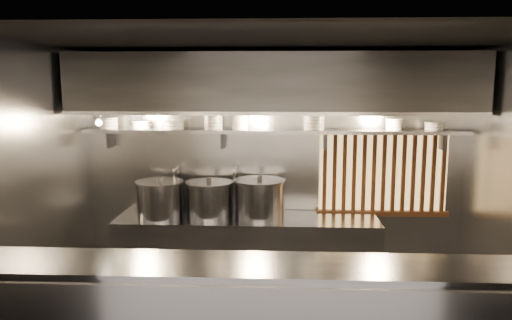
# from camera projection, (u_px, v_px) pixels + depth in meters

# --- Properties ---
(ceiling) EXTENTS (4.50, 4.50, 0.00)m
(ceiling) POSITION_uv_depth(u_px,v_px,m) (272.00, 40.00, 4.31)
(ceiling) COLOR black
(ceiling) RESTS_ON wall_back
(wall_back) EXTENTS (4.50, 0.00, 4.50)m
(wall_back) POSITION_uv_depth(u_px,v_px,m) (274.00, 169.00, 6.01)
(wall_back) COLOR gray
(wall_back) RESTS_ON floor
(wall_left) EXTENTS (0.00, 3.00, 3.00)m
(wall_left) POSITION_uv_depth(u_px,v_px,m) (30.00, 195.00, 4.64)
(wall_left) COLOR gray
(wall_left) RESTS_ON floor
(cooking_bench) EXTENTS (3.00, 0.70, 0.90)m
(cooking_bench) POSITION_uv_depth(u_px,v_px,m) (247.00, 255.00, 5.81)
(cooking_bench) COLOR gray
(cooking_bench) RESTS_ON floor
(bowl_shelf) EXTENTS (4.40, 0.34, 0.04)m
(bowl_shelf) POSITION_uv_depth(u_px,v_px,m) (274.00, 131.00, 5.76)
(bowl_shelf) COLOR gray
(bowl_shelf) RESTS_ON wall_back
(exhaust_hood) EXTENTS (4.40, 0.81, 0.65)m
(exhaust_hood) POSITION_uv_depth(u_px,v_px,m) (274.00, 84.00, 5.46)
(exhaust_hood) COLOR #2D2D30
(exhaust_hood) RESTS_ON ceiling
(wood_screen) EXTENTS (1.56, 0.09, 1.04)m
(wood_screen) POSITION_uv_depth(u_px,v_px,m) (383.00, 173.00, 5.90)
(wood_screen) COLOR #FFCE72
(wood_screen) RESTS_ON wall_back
(faucet_left) EXTENTS (0.04, 0.30, 0.50)m
(faucet_left) POSITION_uv_depth(u_px,v_px,m) (177.00, 178.00, 5.95)
(faucet_left) COLOR silver
(faucet_left) RESTS_ON wall_back
(faucet_right) EXTENTS (0.04, 0.30, 0.50)m
(faucet_right) POSITION_uv_depth(u_px,v_px,m) (236.00, 179.00, 5.92)
(faucet_right) COLOR silver
(faucet_right) RESTS_ON wall_back
(heat_lamp) EXTENTS (0.25, 0.35, 0.20)m
(heat_lamp) POSITION_uv_depth(u_px,v_px,m) (97.00, 117.00, 5.36)
(heat_lamp) COLOR gray
(heat_lamp) RESTS_ON exhaust_hood
(pendant_bulb) EXTENTS (0.09, 0.09, 0.19)m
(pendant_bulb) POSITION_uv_depth(u_px,v_px,m) (265.00, 125.00, 5.63)
(pendant_bulb) COLOR #2D2D30
(pendant_bulb) RESTS_ON exhaust_hood
(stock_pot_left) EXTENTS (0.72, 0.72, 0.46)m
(stock_pot_left) POSITION_uv_depth(u_px,v_px,m) (160.00, 199.00, 5.72)
(stock_pot_left) COLOR gray
(stock_pot_left) RESTS_ON cooking_bench
(stock_pot_mid) EXTENTS (0.61, 0.61, 0.45)m
(stock_pot_mid) POSITION_uv_depth(u_px,v_px,m) (209.00, 199.00, 5.76)
(stock_pot_mid) COLOR gray
(stock_pot_mid) RESTS_ON cooking_bench
(stock_pot_right) EXTENTS (0.70, 0.70, 0.48)m
(stock_pot_right) POSITION_uv_depth(u_px,v_px,m) (260.00, 198.00, 5.74)
(stock_pot_right) COLOR gray
(stock_pot_right) RESTS_ON cooking_bench
(bowl_stack_0) EXTENTS (0.22, 0.22, 0.13)m
(bowl_stack_0) POSITION_uv_depth(u_px,v_px,m) (109.00, 123.00, 5.84)
(bowl_stack_0) COLOR white
(bowl_stack_0) RESTS_ON bowl_shelf
(bowl_stack_1) EXTENTS (0.22, 0.22, 0.09)m
(bowl_stack_1) POSITION_uv_depth(u_px,v_px,m) (141.00, 125.00, 5.82)
(bowl_stack_1) COLOR white
(bowl_stack_1) RESTS_ON bowl_shelf
(bowl_stack_2) EXTENTS (0.25, 0.25, 0.09)m
(bowl_stack_2) POSITION_uv_depth(u_px,v_px,m) (174.00, 125.00, 5.81)
(bowl_stack_2) COLOR white
(bowl_stack_2) RESTS_ON bowl_shelf
(bowl_stack_3) EXTENTS (0.23, 0.23, 0.17)m
(bowl_stack_3) POSITION_uv_depth(u_px,v_px,m) (213.00, 122.00, 5.78)
(bowl_stack_3) COLOR white
(bowl_stack_3) RESTS_ON bowl_shelf
(bowl_stack_4) EXTENTS (0.21, 0.21, 0.17)m
(bowl_stack_4) POSITION_uv_depth(u_px,v_px,m) (240.00, 122.00, 5.76)
(bowl_stack_4) COLOR white
(bowl_stack_4) RESTS_ON bowl_shelf
(bowl_stack_5) EXTENTS (0.24, 0.24, 0.17)m
(bowl_stack_5) POSITION_uv_depth(u_px,v_px,m) (314.00, 122.00, 5.72)
(bowl_stack_5) COLOR white
(bowl_stack_5) RESTS_ON bowl_shelf
(bowl_stack_6) EXTENTS (0.20, 0.20, 0.13)m
(bowl_stack_6) POSITION_uv_depth(u_px,v_px,m) (394.00, 124.00, 5.68)
(bowl_stack_6) COLOR white
(bowl_stack_6) RESTS_ON bowl_shelf
(bowl_stack_7) EXTENTS (0.22, 0.22, 0.09)m
(bowl_stack_7) POSITION_uv_depth(u_px,v_px,m) (434.00, 126.00, 5.66)
(bowl_stack_7) COLOR white
(bowl_stack_7) RESTS_ON bowl_shelf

